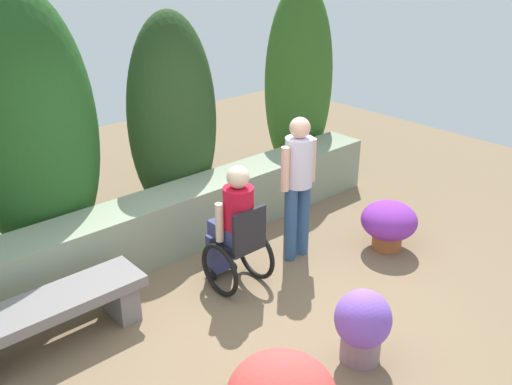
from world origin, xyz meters
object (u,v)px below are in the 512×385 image
(person_in_wheelchair, at_px, (235,231))
(person_standing_companion, at_px, (298,180))
(stone_bench, at_px, (51,315))
(flower_pot_terracotta_by_wall, at_px, (362,325))
(flower_pot_red_accent, at_px, (389,223))

(person_in_wheelchair, distance_m, person_standing_companion, 0.92)
(person_in_wheelchair, bearing_deg, person_standing_companion, -8.68)
(person_in_wheelchair, height_order, person_standing_companion, person_standing_companion)
(stone_bench, height_order, person_standing_companion, person_standing_companion)
(stone_bench, xyz_separation_m, flower_pot_terracotta_by_wall, (1.86, -1.89, 0.03))
(stone_bench, relative_size, person_standing_companion, 1.03)
(person_standing_companion, bearing_deg, flower_pot_terracotta_by_wall, -102.73)
(stone_bench, bearing_deg, flower_pot_red_accent, -20.92)
(person_standing_companion, relative_size, flower_pot_terracotta_by_wall, 2.46)
(person_standing_companion, bearing_deg, flower_pot_red_accent, -17.91)
(stone_bench, distance_m, flower_pot_terracotta_by_wall, 2.65)
(person_in_wheelchair, relative_size, flower_pot_terracotta_by_wall, 2.02)
(flower_pot_red_accent, bearing_deg, stone_bench, 165.68)
(stone_bench, distance_m, person_in_wheelchair, 1.85)
(stone_bench, height_order, person_in_wheelchair, person_in_wheelchair)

